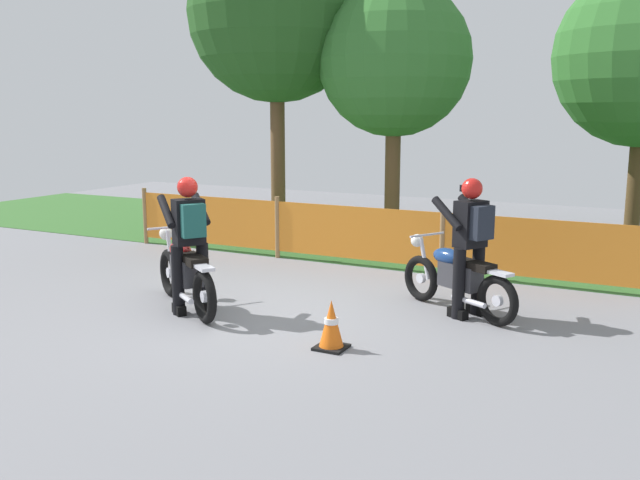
# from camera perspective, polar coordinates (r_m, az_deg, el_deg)

# --- Properties ---
(ground) EXTENTS (24.00, 24.00, 0.02)m
(ground) POSITION_cam_1_polar(r_m,az_deg,el_deg) (8.90, -4.73, -5.72)
(ground) COLOR gray
(grass_verge) EXTENTS (24.00, 5.19, 0.01)m
(grass_verge) POSITION_cam_1_polar(r_m,az_deg,el_deg) (13.67, 7.35, 0.02)
(grass_verge) COLOR #386B2D
(grass_verge) RESTS_ON ground
(barrier_fence) EXTENTS (8.75, 0.08, 1.05)m
(barrier_fence) POSITION_cam_1_polar(r_m,az_deg,el_deg) (11.21, 2.87, 0.57)
(barrier_fence) COLOR olive
(barrier_fence) RESTS_ON ground
(tree_leftmost) EXTENTS (3.34, 3.34, 5.95)m
(tree_leftmost) POSITION_cam_1_polar(r_m,az_deg,el_deg) (13.77, -3.58, 17.96)
(tree_leftmost) COLOR brown
(tree_leftmost) RESTS_ON ground
(tree_near_left) EXTENTS (2.75, 2.75, 4.75)m
(tree_near_left) POSITION_cam_1_polar(r_m,az_deg,el_deg) (12.95, 6.10, 14.35)
(tree_near_left) COLOR brown
(tree_near_left) RESTS_ON ground
(motorcycle_lead) EXTENTS (1.73, 1.05, 0.91)m
(motorcycle_lead) POSITION_cam_1_polar(r_m,az_deg,el_deg) (8.80, 11.06, -3.03)
(motorcycle_lead) COLOR black
(motorcycle_lead) RESTS_ON ground
(motorcycle_trailing) EXTENTS (1.76, 1.24, 0.97)m
(motorcycle_trailing) POSITION_cam_1_polar(r_m,az_deg,el_deg) (8.97, -10.95, -2.58)
(motorcycle_trailing) COLOR black
(motorcycle_trailing) RESTS_ON ground
(rider_lead) EXTENTS (0.79, 0.71, 1.69)m
(rider_lead) POSITION_cam_1_polar(r_m,az_deg,el_deg) (8.56, 12.17, 0.03)
(rider_lead) COLOR black
(rider_lead) RESTS_ON ground
(rider_trailing) EXTENTS (0.79, 0.72, 1.69)m
(rider_trailing) POSITION_cam_1_polar(r_m,az_deg,el_deg) (8.67, -10.61, 0.22)
(rider_trailing) COLOR black
(rider_trailing) RESTS_ON ground
(traffic_cone) EXTENTS (0.32, 0.32, 0.53)m
(traffic_cone) POSITION_cam_1_polar(r_m,az_deg,el_deg) (7.38, 0.93, -6.94)
(traffic_cone) COLOR black
(traffic_cone) RESTS_ON ground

